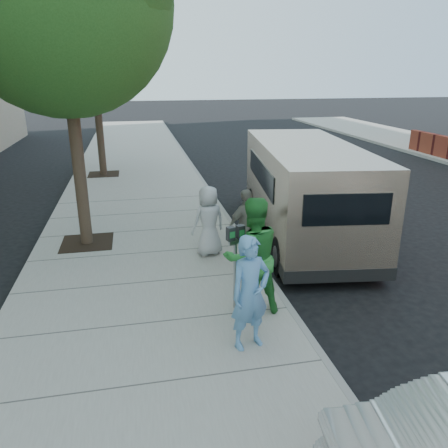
% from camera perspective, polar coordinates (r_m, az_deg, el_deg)
% --- Properties ---
extents(ground, '(120.00, 120.00, 0.00)m').
position_cam_1_polar(ground, '(8.90, -3.67, -7.83)').
color(ground, black).
rests_on(ground, ground).
extents(sidewalk, '(5.00, 60.00, 0.15)m').
position_cam_1_polar(sidewalk, '(8.80, -10.19, -7.89)').
color(sidewalk, gray).
rests_on(sidewalk, ground).
extents(curb_face, '(0.12, 60.00, 0.16)m').
position_cam_1_polar(curb_face, '(9.15, 5.34, -6.56)').
color(curb_face, gray).
rests_on(curb_face, ground).
extents(tree_far, '(3.92, 3.80, 6.49)m').
position_cam_1_polar(tree_far, '(17.92, -16.70, 21.20)').
color(tree_far, black).
rests_on(tree_far, sidewalk).
extents(parking_meter, '(0.33, 0.19, 1.50)m').
position_cam_1_polar(parking_meter, '(7.30, 1.49, -3.36)').
color(parking_meter, gray).
rests_on(parking_meter, sidewalk).
extents(van, '(2.94, 6.68, 2.40)m').
position_cam_1_polar(van, '(11.13, 10.43, 4.50)').
color(van, beige).
rests_on(van, ground).
extents(person_officer, '(0.73, 0.59, 1.75)m').
position_cam_1_polar(person_officer, '(6.39, 3.44, -9.00)').
color(person_officer, '#5C92C3').
rests_on(person_officer, sidewalk).
extents(person_green_shirt, '(1.09, 0.90, 2.03)m').
position_cam_1_polar(person_green_shirt, '(7.22, 3.68, -4.29)').
color(person_green_shirt, '#2B8634').
rests_on(person_green_shirt, sidewalk).
extents(person_gray_shirt, '(0.89, 0.72, 1.57)m').
position_cam_1_polar(person_gray_shirt, '(9.63, -2.03, 0.41)').
color(person_gray_shirt, '#B4B5B7').
rests_on(person_gray_shirt, sidewalk).
extents(person_striped_polo, '(1.01, 0.66, 1.60)m').
position_cam_1_polar(person_striped_polo, '(9.30, 3.00, -0.23)').
color(person_striped_polo, gray).
rests_on(person_striped_polo, sidewalk).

